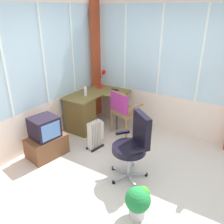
% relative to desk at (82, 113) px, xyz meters
% --- Properties ---
extents(ground, '(4.82, 4.87, 0.06)m').
position_rel_desk_xyz_m(ground, '(-0.94, -1.61, -0.43)').
color(ground, beige).
extents(north_window_panel, '(3.82, 0.07, 2.65)m').
position_rel_desk_xyz_m(north_window_panel, '(-0.94, 0.36, 0.92)').
color(north_window_panel, '#F1DACA').
rests_on(north_window_panel, ground).
extents(east_window_panel, '(0.07, 3.87, 2.65)m').
position_rel_desk_xyz_m(east_window_panel, '(1.00, -1.61, 0.92)').
color(east_window_panel, '#F1DACA').
rests_on(east_window_panel, ground).
extents(curtain_corner, '(0.29, 0.10, 2.55)m').
position_rel_desk_xyz_m(curtain_corner, '(0.87, 0.23, 0.87)').
color(curtain_corner, '#A83F22').
rests_on(curtain_corner, ground).
extents(desk, '(1.24, 0.95, 0.75)m').
position_rel_desk_xyz_m(desk, '(0.00, 0.00, 0.00)').
color(desk, brown).
rests_on(desk, ground).
extents(desk_lamp, '(0.24, 0.21, 0.40)m').
position_rel_desk_xyz_m(desk_lamp, '(0.78, -0.01, 0.61)').
color(desk_lamp, red).
rests_on(desk_lamp, desk).
extents(tv_remote, '(0.05, 0.15, 0.02)m').
position_rel_desk_xyz_m(tv_remote, '(0.73, -0.35, 0.35)').
color(tv_remote, black).
rests_on(tv_remote, desk).
extents(spray_bottle, '(0.06, 0.06, 0.22)m').
position_rel_desk_xyz_m(spray_bottle, '(0.12, -0.01, 0.45)').
color(spray_bottle, silver).
rests_on(spray_bottle, desk).
extents(wooden_armchair, '(0.61, 0.61, 0.93)m').
position_rel_desk_xyz_m(wooden_armchair, '(0.28, -0.80, 0.19)').
color(wooden_armchair, '#946843').
rests_on(wooden_armchair, ground).
extents(office_chair, '(0.60, 0.61, 1.02)m').
position_rel_desk_xyz_m(office_chair, '(-0.75, -1.58, 0.19)').
color(office_chair, '#B7B7BF').
rests_on(office_chair, ground).
extents(tv_on_stand, '(0.71, 0.55, 0.73)m').
position_rel_desk_xyz_m(tv_on_stand, '(-1.05, -0.05, -0.08)').
color(tv_on_stand, brown).
rests_on(tv_on_stand, ground).
extents(space_heater, '(0.36, 0.22, 0.54)m').
position_rel_desk_xyz_m(space_heater, '(-0.39, -0.63, -0.13)').
color(space_heater, silver).
rests_on(space_heater, ground).
extents(potted_plant, '(0.32, 0.32, 0.43)m').
position_rel_desk_xyz_m(potted_plant, '(-1.41, -1.99, -0.16)').
color(potted_plant, silver).
rests_on(potted_plant, ground).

